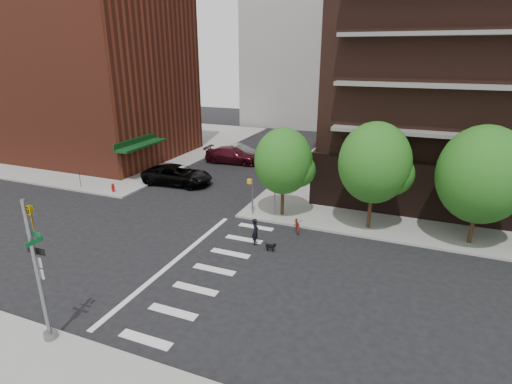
{
  "coord_description": "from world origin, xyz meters",
  "views": [
    {
      "loc": [
        12.2,
        -16.68,
        11.1
      ],
      "look_at": [
        3.0,
        6.0,
        2.5
      ],
      "focal_mm": 28.0,
      "sensor_mm": 36.0,
      "label": 1
    }
  ],
  "objects_px": {
    "parked_car_black": "(177,175)",
    "scooter": "(297,224)",
    "fire_hydrant": "(113,187)",
    "traffic_signal": "(40,284)",
    "parked_car_silver": "(240,152)",
    "parked_car_maroon": "(232,155)",
    "dog_walker": "(255,231)"
  },
  "relations": [
    {
      "from": "parked_car_silver",
      "to": "scooter",
      "type": "xyz_separation_m",
      "value": [
        11.23,
        -15.8,
        -0.29
      ]
    },
    {
      "from": "traffic_signal",
      "to": "dog_walker",
      "type": "distance_m",
      "value": 12.16
    },
    {
      "from": "parked_car_silver",
      "to": "dog_walker",
      "type": "distance_m",
      "value": 20.84
    },
    {
      "from": "traffic_signal",
      "to": "dog_walker",
      "type": "xyz_separation_m",
      "value": [
        4.36,
        11.2,
        -1.87
      ]
    },
    {
      "from": "parked_car_silver",
      "to": "scooter",
      "type": "bearing_deg",
      "value": -138.79
    },
    {
      "from": "parked_car_black",
      "to": "traffic_signal",
      "type": "bearing_deg",
      "value": -165.72
    },
    {
      "from": "traffic_signal",
      "to": "parked_car_silver",
      "type": "bearing_deg",
      "value": 99.61
    },
    {
      "from": "parked_car_black",
      "to": "parked_car_maroon",
      "type": "bearing_deg",
      "value": -13.54
    },
    {
      "from": "parked_car_silver",
      "to": "dog_walker",
      "type": "relative_size",
      "value": 2.8
    },
    {
      "from": "scooter",
      "to": "dog_walker",
      "type": "height_order",
      "value": "dog_walker"
    },
    {
      "from": "parked_car_black",
      "to": "scooter",
      "type": "xyz_separation_m",
      "value": [
        12.62,
        -5.43,
        -0.38
      ]
    },
    {
      "from": "parked_car_black",
      "to": "parked_car_silver",
      "type": "bearing_deg",
      "value": -11.64
    },
    {
      "from": "parked_car_black",
      "to": "scooter",
      "type": "distance_m",
      "value": 13.74
    },
    {
      "from": "traffic_signal",
      "to": "fire_hydrant",
      "type": "bearing_deg",
      "value": 123.26
    },
    {
      "from": "traffic_signal",
      "to": "parked_car_black",
      "type": "xyz_separation_m",
      "value": [
        -6.43,
        19.43,
        -1.84
      ]
    },
    {
      "from": "fire_hydrant",
      "to": "parked_car_maroon",
      "type": "relative_size",
      "value": 0.13
    },
    {
      "from": "parked_car_black",
      "to": "parked_car_silver",
      "type": "relative_size",
      "value": 1.33
    },
    {
      "from": "traffic_signal",
      "to": "parked_car_maroon",
      "type": "distance_m",
      "value": 28.3
    },
    {
      "from": "parked_car_black",
      "to": "parked_car_maroon",
      "type": "relative_size",
      "value": 1.06
    },
    {
      "from": "scooter",
      "to": "dog_walker",
      "type": "distance_m",
      "value": 3.36
    },
    {
      "from": "scooter",
      "to": "parked_car_black",
      "type": "bearing_deg",
      "value": 134.99
    },
    {
      "from": "scooter",
      "to": "dog_walker",
      "type": "bearing_deg",
      "value": -144.84
    },
    {
      "from": "parked_car_black",
      "to": "scooter",
      "type": "height_order",
      "value": "parked_car_black"
    },
    {
      "from": "fire_hydrant",
      "to": "scooter",
      "type": "distance_m",
      "value": 16.27
    },
    {
      "from": "parked_car_silver",
      "to": "scooter",
      "type": "relative_size",
      "value": 2.58
    },
    {
      "from": "parked_car_silver",
      "to": "scooter",
      "type": "height_order",
      "value": "parked_car_silver"
    },
    {
      "from": "parked_car_maroon",
      "to": "parked_car_silver",
      "type": "height_order",
      "value": "parked_car_maroon"
    },
    {
      "from": "dog_walker",
      "to": "parked_car_black",
      "type": "bearing_deg",
      "value": 36.23
    },
    {
      "from": "dog_walker",
      "to": "fire_hydrant",
      "type": "bearing_deg",
      "value": 57.68
    },
    {
      "from": "dog_walker",
      "to": "parked_car_silver",
      "type": "bearing_deg",
      "value": 10.39
    },
    {
      "from": "fire_hydrant",
      "to": "parked_car_silver",
      "type": "relative_size",
      "value": 0.16
    },
    {
      "from": "traffic_signal",
      "to": "parked_car_black",
      "type": "relative_size",
      "value": 0.97
    }
  ]
}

